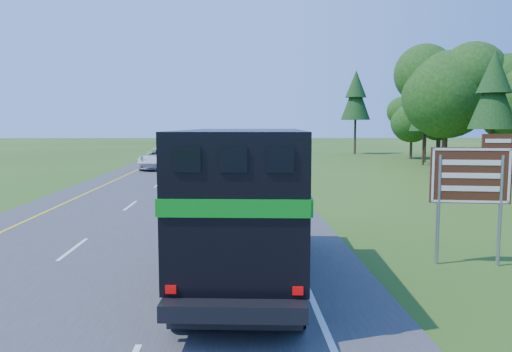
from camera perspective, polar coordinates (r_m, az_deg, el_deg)
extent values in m
cube|color=#38383A|center=(55.96, -5.93, 1.59)|extent=(15.00, 260.00, 0.04)
cube|color=yellow|center=(56.60, -11.50, 1.57)|extent=(0.15, 260.00, 0.01)
cube|color=white|center=(55.87, -0.29, 1.64)|extent=(0.15, 260.00, 0.01)
cylinder|color=black|center=(17.27, -4.52, -5.98)|extent=(0.48, 1.27, 1.25)
cylinder|color=black|center=(17.17, 3.47, -6.04)|extent=(0.48, 1.27, 1.25)
cylinder|color=black|center=(12.03, -7.45, -11.32)|extent=(0.48, 1.27, 1.25)
cylinder|color=black|center=(11.89, 4.21, -11.50)|extent=(0.48, 1.27, 1.25)
cylinder|color=black|center=(10.76, -8.65, -13.46)|extent=(0.48, 1.27, 1.25)
cylinder|color=black|center=(10.60, 4.52, -13.70)|extent=(0.48, 1.27, 1.25)
cube|color=black|center=(13.61, -1.18, -8.63)|extent=(3.35, 9.26, 0.32)
cube|color=black|center=(16.83, -0.56, -1.52)|extent=(2.92, 2.23, 2.16)
cube|color=black|center=(17.81, -0.42, 0.73)|extent=(2.50, 0.24, 0.68)
cube|color=black|center=(12.49, -1.39, -1.89)|extent=(3.29, 6.77, 3.13)
cube|color=#078314|center=(9.20, -2.57, -3.74)|extent=(2.84, 0.24, 0.34)
cube|color=#078314|center=(12.64, -7.94, -1.14)|extent=(0.50, 6.58, 0.34)
cube|color=#078314|center=(12.48, 5.24, -1.20)|extent=(0.50, 6.58, 0.34)
cube|color=black|center=(9.20, -7.90, 1.83)|extent=(0.51, 0.08, 0.45)
cube|color=black|center=(9.09, -2.59, 1.83)|extent=(0.51, 0.08, 0.45)
cube|color=black|center=(9.06, 2.79, 1.82)|extent=(0.51, 0.08, 0.45)
cube|color=black|center=(9.97, -2.44, -16.74)|extent=(2.62, 0.32, 0.11)
cube|color=#B20505|center=(9.74, -9.71, -12.67)|extent=(0.21, 0.06, 0.16)
cube|color=#B20505|center=(9.57, 4.81, -12.95)|extent=(0.21, 0.06, 0.16)
imported|color=silver|center=(47.94, -10.72, 2.00)|extent=(3.78, 7.34, 1.98)
imported|color=#B3B4BA|center=(121.88, -5.50, 4.32)|extent=(2.25, 4.97, 1.66)
cylinder|color=gray|center=(15.98, 20.11, -3.66)|extent=(0.11, 0.11, 3.32)
cylinder|color=gray|center=(16.48, 26.13, -3.62)|extent=(0.11, 0.11, 3.32)
cube|color=#491F0F|center=(16.07, 23.32, 0.06)|extent=(2.31, 0.42, 1.66)
cube|color=#491F0F|center=(16.23, 25.91, 3.64)|extent=(0.89, 0.20, 0.40)
cube|color=white|center=(16.04, 23.36, 0.04)|extent=(2.19, 0.35, 1.60)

